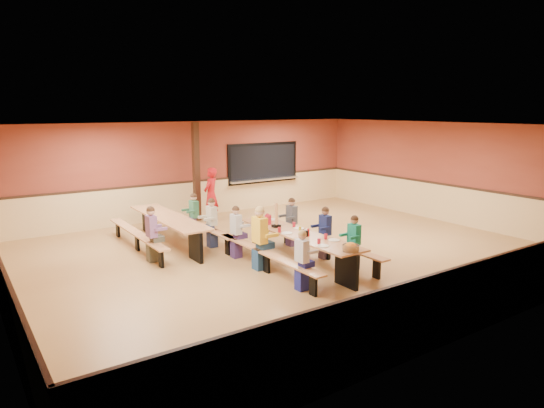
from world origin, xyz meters
TOP-DOWN VIEW (x-y plane):
  - ground at (0.00, 0.00)m, footprint 12.00×12.00m
  - room_envelope at (0.00, 0.00)m, footprint 12.04×10.04m
  - kitchen_pass_through at (2.60, 4.96)m, footprint 2.78×0.28m
  - structural_post at (-0.20, 4.40)m, footprint 0.18×0.18m
  - cafeteria_table_main at (-0.30, -0.87)m, footprint 1.91×3.70m
  - cafeteria_table_second at (-2.01, 2.25)m, footprint 1.91×3.70m
  - seated_child_white_left at (-1.13, -2.07)m, footprint 0.34×0.28m
  - seated_adult_yellow at (-1.13, -0.61)m, footprint 0.44×0.36m
  - seated_child_grey_left at (-1.13, 0.40)m, footprint 0.36×0.30m
  - seated_child_teal_right at (0.52, -1.74)m, footprint 0.35×0.29m
  - seated_child_navy_right at (0.52, -0.80)m, footprint 0.36×0.30m
  - seated_child_char_right at (0.52, 0.49)m, footprint 0.36×0.30m
  - seated_child_purple_sec at (-2.84, 1.21)m, footprint 0.39×0.32m
  - seated_child_green_sec at (-1.19, 2.52)m, footprint 0.36×0.29m
  - seated_child_tan_sec at (-1.19, 1.49)m, footprint 0.37×0.30m
  - standing_woman at (0.09, 4.04)m, footprint 0.72×0.67m
  - punch_pitcher at (-0.40, 0.16)m, footprint 0.16×0.16m
  - chip_bowl at (-0.31, -2.52)m, footprint 0.32×0.32m
  - napkin_dispenser at (-0.36, -1.17)m, footprint 0.10×0.14m
  - condiment_mustard at (-0.32, -0.95)m, footprint 0.06×0.06m
  - condiment_ketchup at (-0.30, -1.22)m, footprint 0.06×0.06m
  - table_paddle at (-0.41, -0.17)m, footprint 0.16×0.16m
  - place_settings at (-0.30, -0.87)m, footprint 0.65×3.30m

SIDE VIEW (x-z plane):
  - ground at x=0.00m, z-range 0.00..0.00m
  - cafeteria_table_main at x=-0.30m, z-range 0.16..0.90m
  - cafeteria_table_second at x=-2.01m, z-range 0.16..0.90m
  - seated_child_white_left at x=-1.13m, z-range 0.00..1.16m
  - seated_child_teal_right at x=0.52m, z-range 0.00..1.17m
  - seated_child_green_sec at x=-1.19m, z-range 0.00..1.18m
  - seated_child_navy_right at x=0.52m, z-range 0.00..1.19m
  - seated_child_grey_left at x=-1.13m, z-range 0.00..1.20m
  - seated_child_char_right at x=0.52m, z-range 0.00..1.20m
  - seated_child_tan_sec at x=-1.19m, z-range 0.00..1.21m
  - seated_child_purple_sec at x=-2.84m, z-range 0.00..1.25m
  - seated_adult_yellow at x=-1.13m, z-range 0.00..1.36m
  - room_envelope at x=0.00m, z-range -0.82..2.20m
  - place_settings at x=-0.30m, z-range 0.74..0.85m
  - napkin_dispenser at x=-0.36m, z-range 0.74..0.87m
  - chip_bowl at x=-0.31m, z-range 0.74..0.89m
  - standing_woman at x=0.09m, z-range 0.00..1.65m
  - condiment_mustard at x=-0.32m, z-range 0.74..0.91m
  - condiment_ketchup at x=-0.30m, z-range 0.74..0.91m
  - punch_pitcher at x=-0.40m, z-range 0.74..0.96m
  - table_paddle at x=-0.41m, z-range 0.60..1.16m
  - kitchen_pass_through at x=2.60m, z-range 0.80..2.18m
  - structural_post at x=-0.20m, z-range 0.00..3.00m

